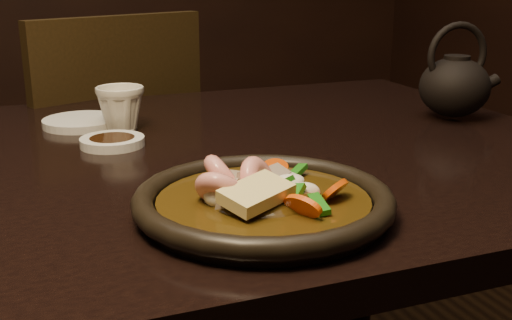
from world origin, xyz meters
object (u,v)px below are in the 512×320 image
object	(u,v)px
chair	(100,189)
plate	(263,202)
teapot	(455,84)
tea_cup	(121,107)
table	(68,216)

from	to	relation	value
chair	plate	size ratio (longest dim) A/B	3.15
plate	teapot	xyz separation A→B (m)	(0.50, 0.31, 0.05)
chair	tea_cup	xyz separation A→B (m)	(-0.01, -0.44, 0.29)
teapot	table	bearing A→B (deg)	-171.17
chair	teapot	xyz separation A→B (m)	(0.57, -0.57, 0.31)
chair	plate	distance (m)	0.92
chair	teapot	bearing A→B (deg)	112.90
table	chair	distance (m)	0.64
plate	teapot	world-z (taller)	teapot
plate	teapot	bearing A→B (deg)	32.13
tea_cup	teapot	xyz separation A→B (m)	(0.58, -0.13, 0.02)
table	plate	world-z (taller)	plate
table	chair	world-z (taller)	chair
chair	tea_cup	world-z (taller)	chair
table	chair	xyz separation A→B (m)	(0.12, 0.60, -0.17)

